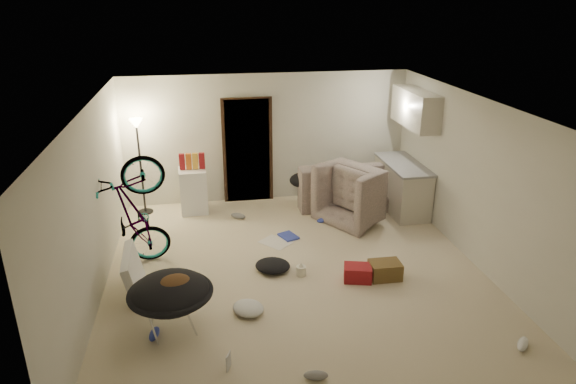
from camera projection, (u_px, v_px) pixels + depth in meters
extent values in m
cube|color=beige|center=(296.00, 272.00, 7.69)|extent=(5.50, 6.00, 0.02)
cube|color=white|center=(297.00, 105.00, 6.77)|extent=(5.50, 6.00, 0.02)
cube|color=beige|center=(267.00, 138.00, 9.99)|extent=(5.50, 0.02, 2.50)
cube|color=beige|center=(360.00, 318.00, 4.47)|extent=(5.50, 0.02, 2.50)
cube|color=beige|center=(92.00, 207.00, 6.79)|extent=(0.02, 6.00, 2.50)
cube|color=beige|center=(477.00, 182.00, 7.67)|extent=(0.02, 6.00, 2.50)
cube|color=black|center=(248.00, 151.00, 9.98)|extent=(0.85, 0.10, 2.04)
cube|color=black|center=(248.00, 151.00, 9.95)|extent=(0.97, 0.04, 2.10)
cylinder|color=black|center=(146.00, 212.00, 9.73)|extent=(0.28, 0.28, 0.03)
cylinder|color=black|center=(141.00, 170.00, 9.43)|extent=(0.04, 0.04, 1.70)
cone|color=#FFE0A5|center=(136.00, 124.00, 9.11)|extent=(0.24, 0.24, 0.18)
cube|color=beige|center=(402.00, 187.00, 9.75)|extent=(0.60, 1.50, 0.88)
cube|color=gray|center=(404.00, 164.00, 9.58)|extent=(0.64, 1.54, 0.04)
cube|color=beige|center=(415.00, 108.00, 9.22)|extent=(0.38, 1.40, 0.65)
imported|color=#373E36|center=(351.00, 188.00, 10.07)|extent=(2.17, 0.86, 0.63)
imported|color=#373E36|center=(363.00, 197.00, 9.43)|extent=(1.51, 1.55, 0.77)
imported|color=black|center=(138.00, 237.00, 7.68)|extent=(1.90, 1.01, 1.05)
imported|color=maroon|center=(227.00, 372.00, 5.63)|extent=(0.24, 0.21, 0.01)
cube|color=white|center=(194.00, 191.00, 9.64)|extent=(0.51, 0.51, 0.84)
cube|color=maroon|center=(182.00, 162.00, 9.40)|extent=(0.10, 0.07, 0.30)
cube|color=#BC5517|center=(189.00, 161.00, 9.42)|extent=(0.10, 0.08, 0.30)
cube|color=gold|center=(195.00, 161.00, 9.44)|extent=(0.11, 0.08, 0.30)
cube|color=maroon|center=(202.00, 161.00, 9.46)|extent=(0.11, 0.09, 0.30)
cylinder|color=silver|center=(172.00, 313.00, 6.27)|extent=(0.68, 0.68, 0.48)
ellipsoid|color=black|center=(170.00, 292.00, 6.17)|extent=(0.96, 0.96, 0.40)
torus|color=black|center=(170.00, 292.00, 6.17)|extent=(1.03, 1.03, 0.07)
ellipsoid|color=#492E19|center=(174.00, 285.00, 6.11)|extent=(0.61, 0.57, 0.22)
ellipsoid|color=black|center=(304.00, 180.00, 9.84)|extent=(0.58, 0.49, 0.28)
cube|color=silver|center=(134.00, 273.00, 7.02)|extent=(0.28, 0.93, 0.62)
cube|color=brown|center=(385.00, 270.00, 7.46)|extent=(0.45, 0.32, 0.25)
cube|color=maroon|center=(358.00, 273.00, 7.41)|extent=(0.45, 0.38, 0.23)
cylinder|color=#EBE6CC|center=(301.00, 271.00, 7.55)|extent=(0.14, 0.14, 0.14)
cone|color=#EBE6CC|center=(301.00, 265.00, 7.51)|extent=(0.08, 0.08, 0.06)
cube|color=silver|center=(275.00, 242.00, 8.57)|extent=(0.60, 0.61, 0.01)
cube|color=#2E3DA7|center=(288.00, 236.00, 8.74)|extent=(0.36, 0.40, 0.03)
cube|color=silver|center=(196.00, 289.00, 7.21)|extent=(0.28, 0.31, 0.02)
ellipsoid|color=#2E3DA7|center=(323.00, 220.00, 9.30)|extent=(0.25, 0.14, 0.09)
ellipsoid|color=slate|center=(238.00, 216.00, 9.45)|extent=(0.31, 0.25, 0.11)
ellipsoid|color=#2E3DA7|center=(154.00, 334.00, 6.19)|extent=(0.16, 0.28, 0.10)
ellipsoid|color=slate|center=(316.00, 375.00, 5.52)|extent=(0.28, 0.16, 0.10)
ellipsoid|color=white|center=(523.00, 344.00, 6.01)|extent=(0.28, 0.29, 0.11)
ellipsoid|color=black|center=(273.00, 266.00, 7.67)|extent=(0.65, 0.60, 0.17)
ellipsoid|color=black|center=(322.00, 204.00, 9.93)|extent=(0.55, 0.51, 0.14)
ellipsoid|color=silver|center=(248.00, 308.00, 6.67)|extent=(0.56, 0.57, 0.13)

